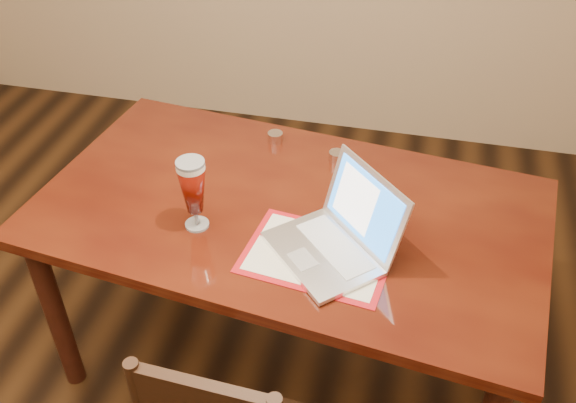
# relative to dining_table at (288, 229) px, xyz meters

# --- Properties ---
(dining_table) EXTENTS (1.87, 1.20, 1.09)m
(dining_table) POSITION_rel_dining_table_xyz_m (0.00, 0.00, 0.00)
(dining_table) COLOR #4C190A
(dining_table) RESTS_ON ground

